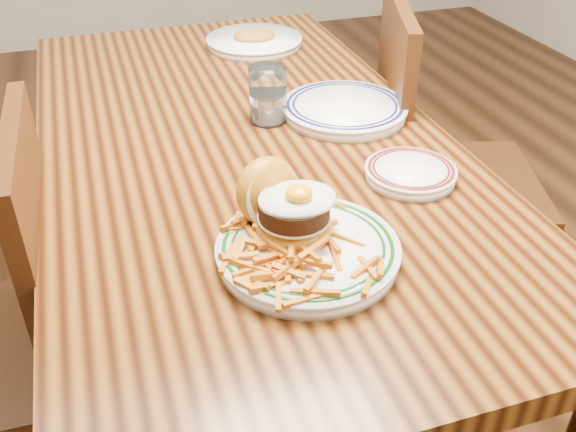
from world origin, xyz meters
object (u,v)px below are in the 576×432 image
object	(u,v)px
side_plate	(411,172)
table	(245,171)
main_plate	(301,235)
chair_right	(432,167)

from	to	relation	value
side_plate	table	bearing A→B (deg)	114.72
table	main_plate	distance (m)	0.45
table	chair_right	size ratio (longest dim) A/B	1.69
table	side_plate	size ratio (longest dim) A/B	9.19
chair_right	main_plate	xyz separation A→B (m)	(-0.57, -0.56, 0.28)
table	chair_right	world-z (taller)	chair_right
main_plate	side_plate	bearing A→B (deg)	10.59
chair_right	main_plate	size ratio (longest dim) A/B	3.06
table	main_plate	bearing A→B (deg)	-92.35
chair_right	main_plate	world-z (taller)	chair_right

